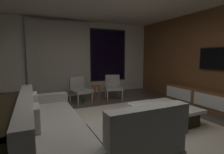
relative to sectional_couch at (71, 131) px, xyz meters
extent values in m
plane|color=#473D33|center=(0.98, 0.15, -0.29)|extent=(9.20, 9.20, 0.00)
cube|color=silver|center=(0.98, 3.81, 1.06)|extent=(6.60, 0.12, 2.70)
cube|color=black|center=(2.28, 3.74, 1.16)|extent=(1.52, 0.02, 2.02)
cube|color=black|center=(2.28, 3.73, 1.16)|extent=(1.40, 0.03, 1.90)
cube|color=#BCB5A3|center=(0.43, 3.63, 1.01)|extent=(2.10, 0.12, 2.60)
cube|color=beige|center=(1.33, 0.05, -0.28)|extent=(3.20, 3.80, 0.01)
cube|color=gray|center=(-0.24, 0.23, -0.20)|extent=(0.90, 2.50, 0.18)
cube|color=#9E9991|center=(-0.24, 0.23, 0.01)|extent=(0.86, 2.42, 0.24)
cube|color=#9E9991|center=(-0.59, 0.23, 0.33)|extent=(0.20, 2.50, 0.40)
cube|color=#9E9991|center=(-0.24, 1.38, 0.22)|extent=(0.90, 0.20, 0.18)
cube|color=gray|center=(0.74, -0.57, -0.20)|extent=(1.10, 0.90, 0.18)
cube|color=#9E9991|center=(0.74, -0.57, 0.01)|extent=(1.07, 0.86, 0.24)
cube|color=#9E9991|center=(0.74, -0.92, 0.33)|extent=(1.10, 0.20, 0.40)
cube|color=beige|center=(-0.47, 0.78, 0.29)|extent=(0.10, 0.36, 0.36)
cube|color=#B2A893|center=(-0.47, -0.07, 0.29)|extent=(0.10, 0.36, 0.36)
cube|color=black|center=(2.01, 0.22, -0.14)|extent=(1.00, 1.00, 0.30)
cube|color=white|center=(2.01, 0.22, 0.04)|extent=(1.16, 1.16, 0.06)
cube|color=#D066AA|center=(1.87, 0.04, 0.08)|extent=(0.27, 0.20, 0.03)
cube|color=gold|center=(1.88, 0.03, 0.11)|extent=(0.26, 0.20, 0.02)
cube|color=#98ABB6|center=(1.88, 0.04, 0.14)|extent=(0.26, 0.18, 0.03)
cube|color=#9F55D3|center=(1.86, 0.05, 0.17)|extent=(0.28, 0.17, 0.03)
cylinder|color=#B2ADA0|center=(2.11, 2.23, -0.11)|extent=(0.04, 0.04, 0.36)
cylinder|color=#B2ADA0|center=(1.64, 2.36, -0.11)|extent=(0.04, 0.04, 0.36)
cylinder|color=#B2ADA0|center=(2.24, 2.71, -0.11)|extent=(0.04, 0.04, 0.36)
cylinder|color=#B2ADA0|center=(1.78, 2.84, -0.11)|extent=(0.04, 0.04, 0.36)
cube|color=#9E9991|center=(1.94, 2.53, 0.07)|extent=(0.67, 0.68, 0.08)
cube|color=#9E9991|center=(2.01, 2.77, 0.30)|extent=(0.49, 0.21, 0.38)
cylinder|color=#B2ADA0|center=(1.14, 2.37, -0.11)|extent=(0.04, 0.04, 0.36)
cylinder|color=#B2ADA0|center=(0.68, 2.25, -0.11)|extent=(0.04, 0.04, 0.36)
cylinder|color=#B2ADA0|center=(1.00, 2.86, -0.11)|extent=(0.04, 0.04, 0.36)
cylinder|color=#B2ADA0|center=(0.54, 2.73, -0.11)|extent=(0.04, 0.04, 0.36)
cube|color=#9E9991|center=(0.84, 2.55, 0.07)|extent=(0.67, 0.68, 0.08)
cube|color=#9E9991|center=(0.78, 2.78, 0.30)|extent=(0.49, 0.21, 0.38)
cylinder|color=#BF4C1E|center=(1.28, 2.70, -0.06)|extent=(0.03, 0.03, 0.46)
cylinder|color=#BF4C1E|center=(1.48, 2.70, -0.06)|extent=(0.03, 0.03, 0.46)
cylinder|color=#BF4C1E|center=(1.38, 2.80, -0.06)|extent=(0.03, 0.03, 0.46)
cylinder|color=#BF4C1E|center=(1.38, 2.70, 0.16)|extent=(0.32, 0.32, 0.02)
cube|color=brown|center=(3.76, 0.25, -0.03)|extent=(0.44, 3.10, 0.52)
cube|color=white|center=(3.53, 0.25, 0.00)|extent=(0.02, 0.93, 0.33)
cube|color=white|center=(3.53, 1.29, 0.00)|extent=(0.02, 0.93, 0.33)
cube|color=black|center=(3.93, 0.40, 1.06)|extent=(0.04, 1.03, 0.60)
cube|color=black|center=(3.93, 0.40, 1.06)|extent=(0.05, 0.99, 0.56)
cube|color=black|center=(-0.91, 0.13, -0.15)|extent=(0.38, 2.04, 0.03)
cube|color=black|center=(-0.91, 1.16, 0.08)|extent=(0.40, 0.04, 0.74)
cube|color=black|center=(-0.91, 0.13, 0.08)|extent=(0.38, 0.03, 0.74)
cube|color=silver|center=(-0.90, 0.01, -0.02)|extent=(0.18, 0.04, 0.22)
cube|color=silver|center=(-0.92, 0.25, -0.02)|extent=(0.18, 0.04, 0.23)
cube|color=white|center=(-0.92, 0.48, -0.02)|extent=(0.18, 0.04, 0.23)
cube|color=silver|center=(-0.92, 0.72, 0.00)|extent=(0.18, 0.04, 0.26)
cube|color=silver|center=(-0.91, 0.96, 0.00)|extent=(0.18, 0.04, 0.27)
camera|label=1|loc=(-0.49, -2.51, 1.12)|focal=27.55mm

